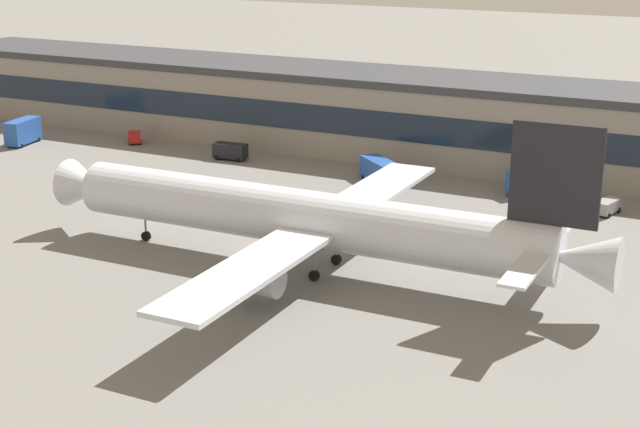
{
  "coord_description": "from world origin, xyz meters",
  "views": [
    {
      "loc": [
        51.1,
        -85.02,
        35.17
      ],
      "look_at": [
        6.86,
        0.89,
        5.0
      ],
      "focal_mm": 52.4,
      "sensor_mm": 36.0,
      "label": 1
    }
  ],
  "objects_px": {
    "airliner": "(310,219)",
    "baggage_tug": "(135,137)",
    "fuel_truck": "(380,170)",
    "crew_van": "(231,151)",
    "follow_me_car": "(608,206)",
    "stair_truck": "(528,181)",
    "catering_truck": "(23,130)"
  },
  "relations": [
    {
      "from": "airliner",
      "to": "baggage_tug",
      "type": "bearing_deg",
      "value": 144.0
    },
    {
      "from": "airliner",
      "to": "fuel_truck",
      "type": "distance_m",
      "value": 35.76
    },
    {
      "from": "crew_van",
      "to": "airliner",
      "type": "bearing_deg",
      "value": -47.83
    },
    {
      "from": "follow_me_car",
      "to": "stair_truck",
      "type": "relative_size",
      "value": 0.77
    },
    {
      "from": "follow_me_car",
      "to": "stair_truck",
      "type": "xyz_separation_m",
      "value": [
        -11.26,
        3.76,
        0.89
      ]
    },
    {
      "from": "airliner",
      "to": "baggage_tug",
      "type": "xyz_separation_m",
      "value": [
        -53.71,
        39.02,
        -4.56
      ]
    },
    {
      "from": "baggage_tug",
      "to": "catering_truck",
      "type": "height_order",
      "value": "catering_truck"
    },
    {
      "from": "follow_me_car",
      "to": "stair_truck",
      "type": "bearing_deg",
      "value": 161.55
    },
    {
      "from": "follow_me_car",
      "to": "catering_truck",
      "type": "xyz_separation_m",
      "value": [
        -93.85,
        -4.39,
        1.2
      ]
    },
    {
      "from": "follow_me_car",
      "to": "catering_truck",
      "type": "bearing_deg",
      "value": -177.32
    },
    {
      "from": "stair_truck",
      "to": "fuel_truck",
      "type": "relative_size",
      "value": 0.75
    },
    {
      "from": "airliner",
      "to": "catering_truck",
      "type": "distance_m",
      "value": 76.08
    },
    {
      "from": "stair_truck",
      "to": "crew_van",
      "type": "bearing_deg",
      "value": -178.07
    },
    {
      "from": "follow_me_car",
      "to": "fuel_truck",
      "type": "distance_m",
      "value": 31.36
    },
    {
      "from": "airliner",
      "to": "stair_truck",
      "type": "relative_size",
      "value": 10.34
    },
    {
      "from": "baggage_tug",
      "to": "fuel_truck",
      "type": "xyz_separation_m",
      "value": [
        46.47,
        -4.21,
        0.8
      ]
    },
    {
      "from": "follow_me_car",
      "to": "baggage_tug",
      "type": "relative_size",
      "value": 1.16
    },
    {
      "from": "stair_truck",
      "to": "crew_van",
      "type": "xyz_separation_m",
      "value": [
        -46.22,
        -1.56,
        -0.52
      ]
    },
    {
      "from": "catering_truck",
      "to": "stair_truck",
      "type": "height_order",
      "value": "catering_truck"
    },
    {
      "from": "crew_van",
      "to": "fuel_truck",
      "type": "height_order",
      "value": "fuel_truck"
    },
    {
      "from": "crew_van",
      "to": "baggage_tug",
      "type": "bearing_deg",
      "value": 173.86
    },
    {
      "from": "crew_van",
      "to": "stair_truck",
      "type": "bearing_deg",
      "value": 1.93
    },
    {
      "from": "airliner",
      "to": "stair_truck",
      "type": "xyz_separation_m",
      "value": [
        12.86,
        38.39,
        -3.67
      ]
    },
    {
      "from": "catering_truck",
      "to": "fuel_truck",
      "type": "xyz_separation_m",
      "value": [
        62.5,
        4.57,
        -0.41
      ]
    },
    {
      "from": "crew_van",
      "to": "fuel_truck",
      "type": "relative_size",
      "value": 0.65
    },
    {
      "from": "baggage_tug",
      "to": "stair_truck",
      "type": "height_order",
      "value": "stair_truck"
    },
    {
      "from": "airliner",
      "to": "fuel_truck",
      "type": "relative_size",
      "value": 7.74
    },
    {
      "from": "follow_me_car",
      "to": "fuel_truck",
      "type": "relative_size",
      "value": 0.57
    },
    {
      "from": "airliner",
      "to": "crew_van",
      "type": "xyz_separation_m",
      "value": [
        -33.36,
        36.83,
        -4.19
      ]
    },
    {
      "from": "catering_truck",
      "to": "stair_truck",
      "type": "xyz_separation_m",
      "value": [
        82.59,
        8.15,
        -0.31
      ]
    },
    {
      "from": "baggage_tug",
      "to": "catering_truck",
      "type": "xyz_separation_m",
      "value": [
        -16.02,
        -8.78,
        1.21
      ]
    },
    {
      "from": "stair_truck",
      "to": "airliner",
      "type": "bearing_deg",
      "value": -108.52
    }
  ]
}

